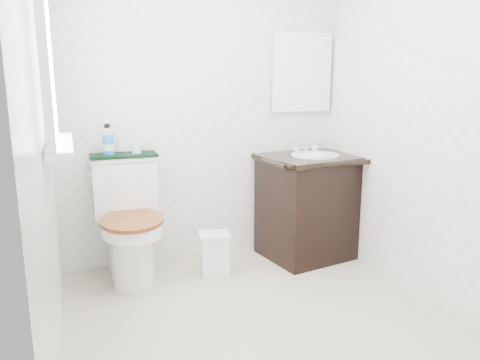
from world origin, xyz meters
TOP-DOWN VIEW (x-y plane):
  - floor at (0.00, 0.00)m, footprint 2.40×2.40m
  - wall_back at (0.00, 1.20)m, footprint 2.40×0.00m
  - wall_front at (0.00, -1.20)m, footprint 2.40×0.00m
  - wall_left at (-1.10, 0.00)m, footprint 0.00×2.40m
  - wall_right at (1.10, 0.00)m, footprint 0.00×2.40m
  - window at (-1.07, 0.25)m, footprint 0.02×0.70m
  - mirror at (0.82, 1.18)m, footprint 0.50×0.02m
  - toilet at (-0.63, 0.96)m, footprint 0.47×0.66m
  - vanity at (0.77, 0.90)m, footprint 0.80×0.71m
  - trash_bin at (-0.05, 0.80)m, footprint 0.24×0.21m
  - towel at (-0.63, 1.09)m, footprint 0.46×0.22m
  - mouthwash_bottle at (-0.73, 1.10)m, footprint 0.07×0.07m
  - cup at (-0.54, 1.09)m, footprint 0.07×0.07m
  - soap_bar at (0.71, 1.01)m, footprint 0.07×0.05m

SIDE VIEW (x-z plane):
  - floor at x=0.00m, z-range 0.00..0.00m
  - trash_bin at x=-0.05m, z-range 0.00..0.32m
  - toilet at x=-0.63m, z-range -0.06..0.81m
  - vanity at x=0.77m, z-range -0.03..0.89m
  - soap_bar at x=0.71m, z-range 0.82..0.84m
  - towel at x=-0.63m, z-range 0.86..0.88m
  - cup at x=-0.54m, z-range 0.88..0.97m
  - mouthwash_bottle at x=-0.73m, z-range 0.87..1.09m
  - wall_back at x=0.00m, z-range 0.00..2.40m
  - wall_front at x=0.00m, z-range 0.00..2.40m
  - wall_left at x=-1.10m, z-range 0.00..2.40m
  - wall_right at x=1.10m, z-range 0.00..2.40m
  - mirror at x=0.82m, z-range 1.15..1.75m
  - window at x=-1.07m, z-range 1.10..2.00m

